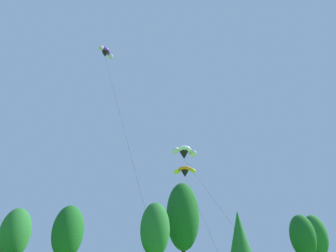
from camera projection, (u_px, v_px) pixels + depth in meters
treeline_tree_c at (15, 233)px, 39.83m from camera, size 4.18×4.18×8.81m
treeline_tree_d at (68, 232)px, 38.54m from camera, size 4.22×4.22×8.96m
treeline_tree_e at (155, 229)px, 43.25m from camera, size 4.55×4.55×10.19m
treeline_tree_f at (183, 216)px, 49.40m from camera, size 5.74×5.74×14.61m
treeline_tree_g at (239, 232)px, 50.20m from camera, size 3.80×3.80×9.98m
treeline_tree_h at (303, 236)px, 48.74m from camera, size 4.26×4.26×9.12m
treeline_tree_i at (315, 236)px, 53.26m from camera, size 4.41×4.41×9.68m
parafoil_kite_high_purple at (106, 53)px, 33.60m from camera, size 6.09×9.17×23.96m
parafoil_kite_mid_orange at (185, 171)px, 37.62m from camera, size 4.30×16.08×11.80m
parafoil_kite_far_white at (184, 152)px, 38.16m from camera, size 3.92×15.35×14.99m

